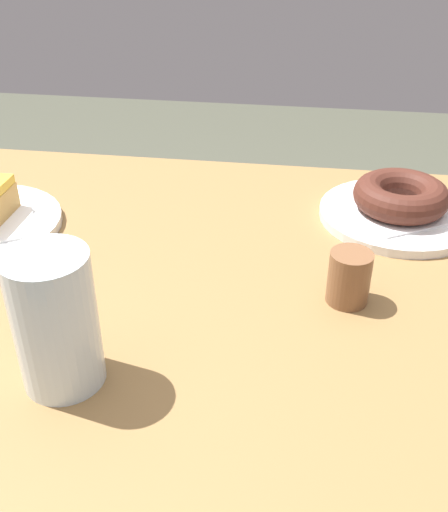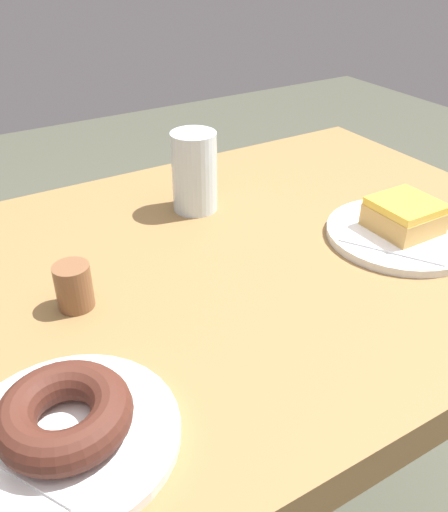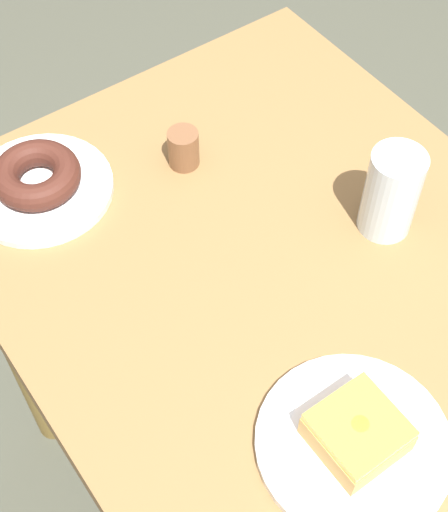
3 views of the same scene
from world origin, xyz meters
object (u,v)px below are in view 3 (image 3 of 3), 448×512
donut_chocolate_ring (36,175)px  sugar_jar (185,147)px  donut_glazed_square (357,432)px  plate_glazed_square (353,444)px  plate_chocolate_ring (40,189)px  water_glass (391,193)px

donut_chocolate_ring → sugar_jar: size_ratio=2.11×
donut_glazed_square → sugar_jar: size_ratio=1.54×
donut_glazed_square → sugar_jar: 0.47m
donut_chocolate_ring → sugar_jar: 0.21m
plate_glazed_square → donut_glazed_square: size_ratio=2.45×
plate_glazed_square → donut_chocolate_ring: (0.53, 0.11, 0.03)m
sugar_jar → plate_chocolate_ring: bearing=70.3°
plate_chocolate_ring → water_glass: bearing=-132.5°
plate_chocolate_ring → sugar_jar: 0.21m
donut_chocolate_ring → water_glass: size_ratio=0.95×
water_glass → donut_chocolate_ring: bearing=47.5°
donut_glazed_square → plate_glazed_square: bearing=0.0°
donut_glazed_square → plate_chocolate_ring: size_ratio=0.44×
plate_chocolate_ring → donut_chocolate_ring: 0.03m
donut_glazed_square → donut_chocolate_ring: donut_glazed_square is taller
donut_glazed_square → sugar_jar: donut_glazed_square is taller
plate_glazed_square → donut_glazed_square: bearing=180.0°
donut_glazed_square → water_glass: water_glass is taller
plate_glazed_square → plate_chocolate_ring: 0.54m
donut_glazed_square → water_glass: (0.21, -0.24, 0.03)m
plate_glazed_square → sugar_jar: 0.47m
donut_glazed_square → water_glass: bearing=-48.4°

